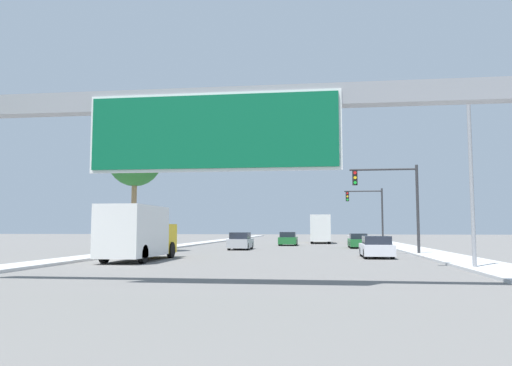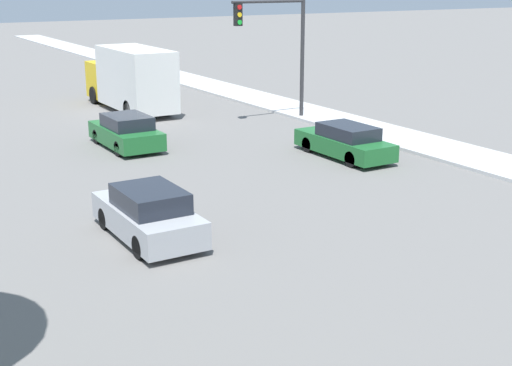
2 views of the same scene
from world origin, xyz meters
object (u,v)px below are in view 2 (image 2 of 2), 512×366
Objects in this scene: car_near_left at (345,142)px; car_near_center at (148,215)px; traffic_light_mid_block at (281,38)px; truck_box_primary at (131,79)px; car_near_right at (126,132)px.

car_near_left is 11.49m from car_near_center.
traffic_light_mid_block is (12.45, 12.52, 3.49)m from car_near_center.
traffic_light_mid_block reaches higher than car_near_left.
truck_box_primary is (7.00, 19.13, 1.05)m from car_near_center.
traffic_light_mid_block reaches higher than car_near_center.
car_near_left is at bearing -103.92° from traffic_light_mid_block.
car_near_center is (-10.50, -4.66, 0.05)m from car_near_left.
traffic_light_mid_block is at bearing 45.17° from car_near_center.
traffic_light_mid_block reaches higher than truck_box_primary.
car_near_left is at bearing -41.42° from car_near_right.
car_near_left is 0.57× the size of truck_box_primary.
car_near_right is 9.34m from car_near_left.
car_near_right is 11.39m from car_near_center.
car_near_left is 14.93m from truck_box_primary.
truck_box_primary is 1.32× the size of traffic_light_mid_block.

